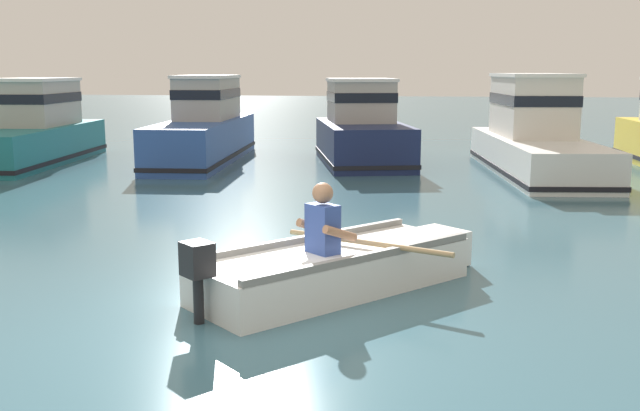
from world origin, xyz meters
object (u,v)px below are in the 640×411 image
(moored_boat_white, at_px, (535,136))
(moored_boat_blue, at_px, (205,129))
(rowboat_with_person, at_px, (338,267))
(moored_boat_navy, at_px, (362,132))
(moored_boat_teal, at_px, (31,132))

(moored_boat_white, bearing_deg, moored_boat_blue, 172.93)
(rowboat_with_person, bearing_deg, moored_boat_navy, 93.09)
(moored_boat_blue, xyz_separation_m, moored_boat_navy, (4.08, 0.07, -0.03))
(rowboat_with_person, distance_m, moored_boat_teal, 13.26)
(rowboat_with_person, bearing_deg, moored_boat_blue, 113.37)
(rowboat_with_person, relative_size, moored_boat_teal, 0.53)
(rowboat_with_person, xyz_separation_m, moored_boat_blue, (-4.67, 10.80, 0.58))
(moored_boat_blue, distance_m, moored_boat_navy, 4.08)
(moored_boat_white, bearing_deg, rowboat_with_person, -109.61)
(rowboat_with_person, height_order, moored_boat_white, moored_boat_white)
(moored_boat_teal, xyz_separation_m, moored_boat_white, (12.41, -0.00, 0.03))
(moored_boat_teal, relative_size, moored_boat_navy, 1.24)
(moored_boat_navy, bearing_deg, moored_boat_white, -14.83)
(moored_boat_teal, bearing_deg, rowboat_with_person, -47.66)
(rowboat_with_person, height_order, moored_boat_teal, moored_boat_teal)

